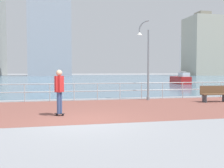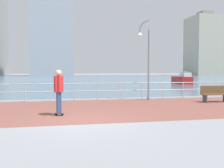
{
  "view_description": "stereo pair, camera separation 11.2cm",
  "coord_description": "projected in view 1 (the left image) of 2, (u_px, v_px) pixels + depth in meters",
  "views": [
    {
      "loc": [
        -0.79,
        -8.7,
        1.78
      ],
      "look_at": [
        1.79,
        3.66,
        1.1
      ],
      "focal_mm": 39.74,
      "sensor_mm": 36.0,
      "label": 1
    },
    {
      "loc": [
        -0.68,
        -8.72,
        1.78
      ],
      "look_at": [
        1.79,
        3.66,
        1.1
      ],
      "focal_mm": 39.74,
      "sensor_mm": 36.0,
      "label": 2
    }
  ],
  "objects": [
    {
      "name": "brick_paving",
      "position": [
        78.0,
        109.0,
        11.44
      ],
      "size": [
        28.0,
        6.71,
        0.01
      ],
      "primitive_type": "cube",
      "color": "brown",
      "rests_on": "ground"
    },
    {
      "name": "tower_steel",
      "position": [
        50.0,
        27.0,
        84.87
      ],
      "size": [
        13.96,
        11.55,
        34.9
      ],
      "color": "#A3A8B2",
      "rests_on": "ground"
    },
    {
      "name": "harbor_water",
      "position": [
        64.0,
        78.0,
        58.7
      ],
      "size": [
        180.0,
        88.0,
        0.0
      ],
      "primitive_type": "cube",
      "color": "slate",
      "rests_on": "ground"
    },
    {
      "name": "skateboarder",
      "position": [
        59.0,
        88.0,
        9.73
      ],
      "size": [
        0.41,
        0.53,
        1.81
      ],
      "color": "black",
      "rests_on": "ground"
    },
    {
      "name": "waterfront_railing",
      "position": [
        74.0,
        89.0,
        14.68
      ],
      "size": [
        25.25,
        0.06,
        1.04
      ],
      "color": "#B2BCC1",
      "rests_on": "ground"
    },
    {
      "name": "tower_slate",
      "position": [
        202.0,
        46.0,
        97.03
      ],
      "size": [
        11.69,
        12.01,
        24.56
      ],
      "color": "#B2AD99",
      "rests_on": "ground"
    },
    {
      "name": "park_bench",
      "position": [
        214.0,
        94.0,
        14.08
      ],
      "size": [
        1.6,
        0.44,
        0.92
      ],
      "color": "brown",
      "rests_on": "ground"
    },
    {
      "name": "ground",
      "position": [
        65.0,
        80.0,
        47.86
      ],
      "size": [
        220.0,
        220.0,
        0.0
      ],
      "primitive_type": "plane",
      "color": "gray"
    },
    {
      "name": "sailboat_yellow",
      "position": [
        180.0,
        79.0,
        34.1
      ],
      "size": [
        1.93,
        4.73,
        6.46
      ],
      "color": "#B21E1E",
      "rests_on": "ground"
    },
    {
      "name": "lamppost",
      "position": [
        146.0,
        56.0,
        14.92
      ],
      "size": [
        0.77,
        0.5,
        4.81
      ],
      "color": "gray",
      "rests_on": "ground"
    }
  ]
}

